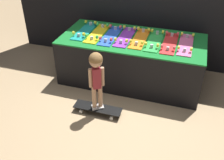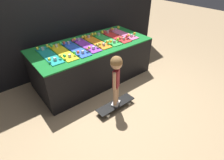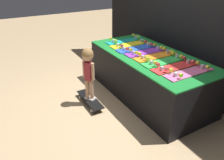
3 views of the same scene
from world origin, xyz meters
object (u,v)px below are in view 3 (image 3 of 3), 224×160
skateboard_teal_on_rack (125,40)px  skateboard_green_on_rack (165,61)px  skateboard_orange_on_rack (156,56)px  skateboard_yellow_on_rack (130,44)px  child (88,65)px  skateboard_on_floor (90,100)px  skateboard_red_on_rack (175,66)px  skateboard_purple_on_rack (146,51)px  skateboard_blue_on_rack (137,48)px  skateboard_pink_on_rack (189,72)px

skateboard_teal_on_rack → skateboard_green_on_rack: 1.14m
skateboard_orange_on_rack → skateboard_green_on_rack: bearing=-5.2°
skateboard_yellow_on_rack → child: size_ratio=0.87×
skateboard_yellow_on_rack → skateboard_orange_on_rack: same height
skateboard_yellow_on_rack → skateboard_on_floor: bearing=-70.8°
skateboard_green_on_rack → skateboard_red_on_rack: bearing=-1.3°
skateboard_purple_on_rack → skateboard_red_on_rack: size_ratio=1.00×
skateboard_blue_on_rack → skateboard_on_floor: skateboard_blue_on_rack is taller
skateboard_pink_on_rack → skateboard_yellow_on_rack: bearing=-179.2°
skateboard_blue_on_rack → skateboard_green_on_rack: (0.68, 0.02, 0.00)m
skateboard_on_floor → skateboard_red_on_rack: bearing=50.7°
skateboard_yellow_on_rack → skateboard_blue_on_rack: same height
skateboard_yellow_on_rack → skateboard_green_on_rack: (0.91, 0.00, 0.00)m
child → skateboard_orange_on_rack: bearing=40.3°
skateboard_orange_on_rack → skateboard_pink_on_rack: same height
skateboard_blue_on_rack → skateboard_purple_on_rack: (0.23, 0.03, 0.00)m
skateboard_green_on_rack → child: 1.13m
skateboard_red_on_rack → skateboard_on_floor: 1.43m
skateboard_blue_on_rack → skateboard_orange_on_rack: 0.46m
skateboard_on_floor → child: bearing=0.0°
skateboard_yellow_on_rack → skateboard_red_on_rack: same height
skateboard_blue_on_rack → child: bearing=-83.2°
skateboard_orange_on_rack → skateboard_red_on_rack: same height
skateboard_yellow_on_rack → skateboard_blue_on_rack: size_ratio=1.00×
skateboard_orange_on_rack → skateboard_green_on_rack: size_ratio=1.00×
child → skateboard_yellow_on_rack: bearing=78.4°
skateboard_teal_on_rack → skateboard_pink_on_rack: bearing=-0.6°
skateboard_teal_on_rack → skateboard_orange_on_rack: (0.91, -0.02, 0.00)m
skateboard_pink_on_rack → skateboard_on_floor: (-1.02, -1.00, -0.68)m
skateboard_red_on_rack → skateboard_pink_on_rack: 0.23m
skateboard_blue_on_rack → skateboard_red_on_rack: 0.91m
skateboard_green_on_rack → skateboard_teal_on_rack: bearing=178.1°
skateboard_blue_on_rack → child: 0.97m
skateboard_green_on_rack → skateboard_pink_on_rack: bearing=2.4°
skateboard_orange_on_rack → skateboard_pink_on_rack: 0.68m
skateboard_orange_on_rack → skateboard_on_floor: 1.26m
skateboard_orange_on_rack → skateboard_blue_on_rack: bearing=-175.2°
skateboard_teal_on_rack → skateboard_red_on_rack: same height
skateboard_yellow_on_rack → skateboard_blue_on_rack: 0.23m
skateboard_yellow_on_rack → skateboard_pink_on_rack: bearing=0.8°
skateboard_blue_on_rack → child: child is taller
skateboard_orange_on_rack → skateboard_on_floor: size_ratio=1.11×
skateboard_teal_on_rack → skateboard_orange_on_rack: bearing=-1.0°
skateboard_yellow_on_rack → skateboard_pink_on_rack: 1.36m
skateboard_on_floor → child: child is taller
skateboard_orange_on_rack → child: 1.06m
skateboard_purple_on_rack → skateboard_pink_on_rack: 0.91m
skateboard_pink_on_rack → skateboard_on_floor: size_ratio=1.11×
skateboard_yellow_on_rack → skateboard_orange_on_rack: 0.68m
child → skateboard_teal_on_rack: bearing=88.4°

